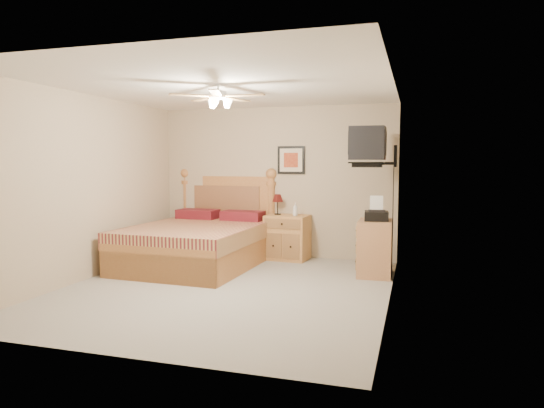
% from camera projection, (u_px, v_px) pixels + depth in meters
% --- Properties ---
extents(floor, '(4.50, 4.50, 0.00)m').
position_uv_depth(floor, '(226.00, 288.00, 6.10)').
color(floor, gray).
rests_on(floor, ground).
extents(ceiling, '(4.00, 4.50, 0.04)m').
position_uv_depth(ceiling, '(224.00, 87.00, 5.88)').
color(ceiling, white).
rests_on(ceiling, ground).
extents(wall_back, '(4.00, 0.04, 2.50)m').
position_uv_depth(wall_back, '(276.00, 182.00, 8.14)').
color(wall_back, tan).
rests_on(wall_back, ground).
extents(wall_front, '(4.00, 0.04, 2.50)m').
position_uv_depth(wall_front, '(118.00, 205.00, 3.84)').
color(wall_front, tan).
rests_on(wall_front, ground).
extents(wall_left, '(0.04, 4.50, 2.50)m').
position_uv_depth(wall_left, '(88.00, 187.00, 6.56)').
color(wall_left, tan).
rests_on(wall_left, ground).
extents(wall_right, '(0.04, 4.50, 2.50)m').
position_uv_depth(wall_right, '(391.00, 192.00, 5.42)').
color(wall_right, tan).
rests_on(wall_right, ground).
extents(bed, '(1.85, 2.37, 1.49)m').
position_uv_depth(bed, '(196.00, 218.00, 7.37)').
color(bed, '#B36937').
rests_on(bed, ground).
extents(nightstand, '(0.71, 0.55, 0.72)m').
position_uv_depth(nightstand, '(287.00, 237.00, 7.91)').
color(nightstand, '#B86B38').
rests_on(nightstand, ground).
extents(table_lamp, '(0.20, 0.20, 0.34)m').
position_uv_depth(table_lamp, '(278.00, 204.00, 7.97)').
color(table_lamp, '#591613').
rests_on(table_lamp, nightstand).
extents(lotion_bottle, '(0.09, 0.09, 0.21)m').
position_uv_depth(lotion_bottle, '(295.00, 209.00, 7.78)').
color(lotion_bottle, white).
rests_on(lotion_bottle, nightstand).
extents(framed_picture, '(0.46, 0.04, 0.46)m').
position_uv_depth(framed_picture, '(291.00, 160.00, 8.01)').
color(framed_picture, black).
rests_on(framed_picture, wall_back).
extents(dresser, '(0.48, 0.67, 0.78)m').
position_uv_depth(dresser, '(375.00, 248.00, 6.79)').
color(dresser, '#A77147').
rests_on(dresser, ground).
extents(fax_machine, '(0.35, 0.37, 0.34)m').
position_uv_depth(fax_machine, '(376.00, 208.00, 6.71)').
color(fax_machine, black).
rests_on(fax_machine, dresser).
extents(magazine_lower, '(0.23, 0.31, 0.03)m').
position_uv_depth(magazine_lower, '(372.00, 217.00, 7.00)').
color(magazine_lower, '#B9AB98').
rests_on(magazine_lower, dresser).
extents(magazine_upper, '(0.26, 0.31, 0.02)m').
position_uv_depth(magazine_upper, '(371.00, 216.00, 6.99)').
color(magazine_upper, tan).
rests_on(magazine_upper, magazine_lower).
extents(wall_tv, '(0.56, 0.46, 0.58)m').
position_uv_depth(wall_tv, '(379.00, 146.00, 6.72)').
color(wall_tv, black).
rests_on(wall_tv, wall_right).
extents(ceiling_fan, '(1.14, 1.14, 0.28)m').
position_uv_depth(ceiling_fan, '(218.00, 96.00, 5.70)').
color(ceiling_fan, white).
rests_on(ceiling_fan, ceiling).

